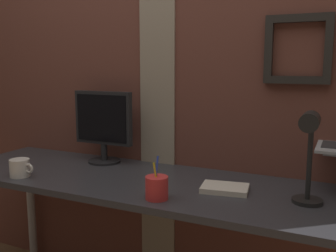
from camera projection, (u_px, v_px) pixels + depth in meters
brick_wall_back at (168, 63)px, 2.10m from camera, size 3.03×0.16×2.60m
desk at (159, 195)px, 1.82m from camera, size 2.27×0.63×0.75m
monitor at (103, 123)px, 2.13m from camera, size 0.35×0.18×0.40m
desk_lamp at (309, 148)px, 1.45m from camera, size 0.12×0.20×0.37m
pen_cup at (157, 188)px, 1.57m from camera, size 0.09×0.09×0.18m
coffee_mug at (20, 168)px, 1.88m from camera, size 0.13×0.10×0.09m
paper_clutter_stack at (225, 188)px, 1.67m from camera, size 0.22×0.17×0.02m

